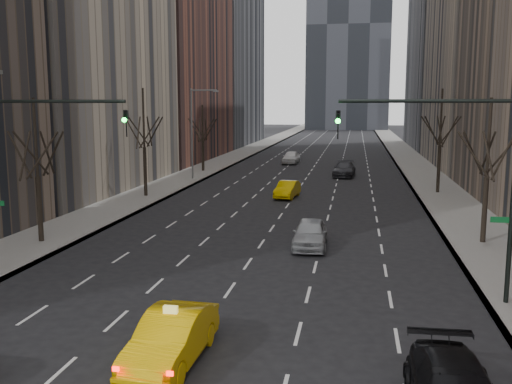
% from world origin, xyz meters
% --- Properties ---
extents(sidewalk_left, '(4.50, 320.00, 0.15)m').
position_xyz_m(sidewalk_left, '(-12.25, 70.00, 0.07)').
color(sidewalk_left, slate).
rests_on(sidewalk_left, ground).
extents(sidewalk_right, '(4.50, 320.00, 0.15)m').
position_xyz_m(sidewalk_right, '(12.25, 70.00, 0.07)').
color(sidewalk_right, slate).
rests_on(sidewalk_right, ground).
extents(tree_lw_b, '(3.36, 3.50, 7.82)m').
position_xyz_m(tree_lw_b, '(-12.00, 18.00, 3.72)').
color(tree_lw_b, black).
rests_on(tree_lw_b, ground).
extents(tree_lw_c, '(3.36, 3.50, 8.74)m').
position_xyz_m(tree_lw_c, '(-12.00, 34.00, 4.04)').
color(tree_lw_c, black).
rests_on(tree_lw_c, ground).
extents(tree_lw_d, '(3.36, 3.50, 7.36)m').
position_xyz_m(tree_lw_d, '(-12.00, 52.00, 3.56)').
color(tree_lw_d, black).
rests_on(tree_lw_d, ground).
extents(tree_rw_b, '(3.36, 3.50, 7.82)m').
position_xyz_m(tree_rw_b, '(12.00, 22.00, 3.72)').
color(tree_rw_b, black).
rests_on(tree_rw_b, ground).
extents(tree_rw_c, '(3.36, 3.50, 8.74)m').
position_xyz_m(tree_rw_c, '(12.00, 40.00, 4.04)').
color(tree_rw_c, black).
rests_on(tree_rw_c, ground).
extents(traffic_mast_left, '(6.69, 0.39, 8.00)m').
position_xyz_m(traffic_mast_left, '(-9.11, 12.00, 5.49)').
color(traffic_mast_left, black).
rests_on(traffic_mast_left, ground).
extents(traffic_mast_right, '(6.69, 0.39, 8.00)m').
position_xyz_m(traffic_mast_right, '(9.11, 12.00, 5.49)').
color(traffic_mast_right, black).
rests_on(traffic_mast_right, ground).
extents(streetlight_far, '(2.83, 0.22, 9.00)m').
position_xyz_m(streetlight_far, '(-10.84, 45.00, 5.62)').
color(streetlight_far, slate).
rests_on(streetlight_far, ground).
extents(taxi_sedan, '(1.83, 4.75, 1.55)m').
position_xyz_m(taxi_sedan, '(-0.25, 5.17, 0.77)').
color(taxi_sedan, '#EDB604').
rests_on(taxi_sedan, ground).
extents(silver_sedan_ahead, '(1.92, 4.52, 1.52)m').
position_xyz_m(silver_sedan_ahead, '(2.70, 19.74, 0.76)').
color(silver_sedan_ahead, gray).
rests_on(silver_sedan_ahead, ground).
extents(far_taxi, '(1.89, 4.24, 1.35)m').
position_xyz_m(far_taxi, '(-0.46, 35.86, 0.68)').
color(far_taxi, '#E6B804').
rests_on(far_taxi, ground).
extents(far_suv_grey, '(2.47, 5.44, 1.54)m').
position_xyz_m(far_suv_grey, '(3.85, 50.55, 0.77)').
color(far_suv_grey, '#2C2C31').
rests_on(far_suv_grey, ground).
extents(far_car_white, '(2.13, 4.85, 1.62)m').
position_xyz_m(far_car_white, '(-3.17, 62.62, 0.81)').
color(far_car_white, white).
rests_on(far_car_white, ground).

